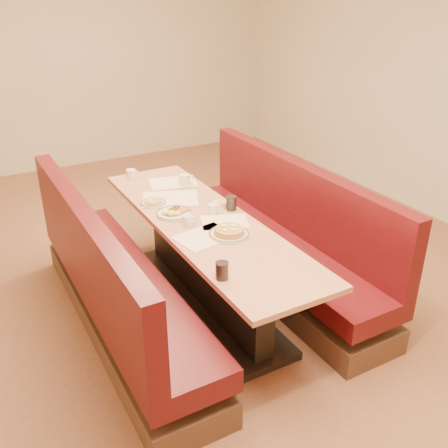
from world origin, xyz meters
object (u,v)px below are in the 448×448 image
coffee_mug_c (185,180)px  coffee_mug_b (188,220)px  coffee_mug_a (213,209)px  coffee_mug_d (131,174)px  soda_tumbler_near (222,271)px  soda_tumbler_mid (231,203)px  booth_left (114,290)px  booth_right (281,243)px  diner_table (204,263)px  eggs_plate (174,213)px  pancake_plate (229,233)px

coffee_mug_c → coffee_mug_b: bearing=-111.8°
coffee_mug_a → coffee_mug_d: (-0.29, 1.03, 0.01)m
coffee_mug_d → soda_tumbler_near: size_ratio=1.09×
coffee_mug_a → soda_tumbler_mid: bearing=1.8°
coffee_mug_c → soda_tumbler_mid: soda_tumbler_mid is taller
booth_left → soda_tumbler_mid: 1.11m
booth_right → coffee_mug_b: booth_right is taller
coffee_mug_d → soda_tumbler_mid: size_ratio=1.07×
booth_left → coffee_mug_b: 0.73m
coffee_mug_c → diner_table: bearing=-102.6°
diner_table → coffee_mug_c: (0.19, 0.72, 0.43)m
booth_right → soda_tumbler_mid: booth_right is taller
booth_right → coffee_mug_a: bearing=173.4°
eggs_plate → soda_tumbler_near: bearing=-97.2°
coffee_mug_b → soda_tumbler_mid: bearing=33.3°
coffee_mug_a → coffee_mug_c: (0.07, 0.65, 0.01)m
booth_right → booth_left: bearing=180.0°
booth_left → coffee_mug_a: bearing=4.7°
pancake_plate → coffee_mug_c: bearing=82.0°
soda_tumbler_near → diner_table: bearing=70.5°
booth_right → coffee_mug_a: size_ratio=24.44×
diner_table → coffee_mug_c: bearing=75.4°
diner_table → coffee_mug_b: bearing=-170.1°
booth_left → coffee_mug_a: size_ratio=24.44×
diner_table → coffee_mug_c: coffee_mug_c is taller
diner_table → booth_left: (-0.73, 0.00, -0.01)m
coffee_mug_b → soda_tumbler_near: 0.78m
diner_table → soda_tumbler_near: (-0.28, -0.79, 0.43)m
coffee_mug_c → soda_tumbler_near: bearing=-105.2°
coffee_mug_a → coffee_mug_d: 1.07m
coffee_mug_b → coffee_mug_c: size_ratio=0.76×
diner_table → pancake_plate: bearing=-82.6°
pancake_plate → soda_tumbler_near: soda_tumbler_near is taller
pancake_plate → diner_table: bearing=97.4°
diner_table → coffee_mug_a: 0.44m
coffee_mug_c → soda_tumbler_near: soda_tumbler_near is taller
booth_left → booth_right: size_ratio=1.00×
coffee_mug_a → coffee_mug_c: 0.65m
booth_right → eggs_plate: booth_right is taller
coffee_mug_b → coffee_mug_c: coffee_mug_c is taller
diner_table → coffee_mug_a: coffee_mug_a is taller
coffee_mug_c → booth_right: bearing=-50.8°
booth_left → booth_right: same height
diner_table → booth_right: bearing=0.0°
booth_left → coffee_mug_c: bearing=37.9°
diner_table → booth_left: bearing=180.0°
coffee_mug_b → soda_tumbler_near: (-0.14, -0.77, 0.01)m
booth_right → pancake_plate: bearing=-155.3°
coffee_mug_b → coffee_mug_d: (-0.03, 1.12, 0.01)m
pancake_plate → coffee_mug_b: coffee_mug_b is taller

